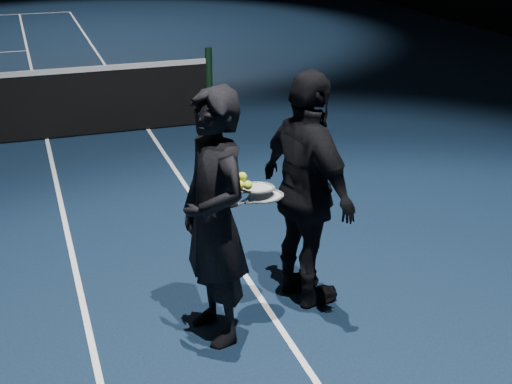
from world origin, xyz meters
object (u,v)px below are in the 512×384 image
(player_a, at_px, (214,219))
(racket_lower, at_px, (266,196))
(player_b, at_px, (307,191))
(racket_upper, at_px, (257,188))
(tennis_balls, at_px, (243,182))

(player_a, relative_size, racket_lower, 2.77)
(player_a, bearing_deg, player_b, 94.28)
(player_a, bearing_deg, racket_upper, 99.99)
(player_b, bearing_deg, player_a, 95.48)
(racket_upper, distance_m, tennis_balls, 0.17)
(player_b, distance_m, racket_lower, 0.40)
(tennis_balls, bearing_deg, player_b, 16.95)
(tennis_balls, bearing_deg, racket_upper, 31.00)
(player_b, bearing_deg, racket_lower, 95.48)
(racket_lower, bearing_deg, player_b, -0.00)
(player_b, xyz_separation_m, racket_lower, (-0.38, -0.12, 0.06))
(racket_lower, bearing_deg, tennis_balls, 178.53)
(player_a, bearing_deg, tennis_balls, 95.41)
(player_a, xyz_separation_m, racket_upper, (0.37, 0.16, 0.12))
(racket_upper, height_order, tennis_balls, tennis_balls)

